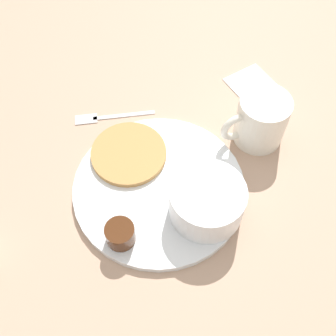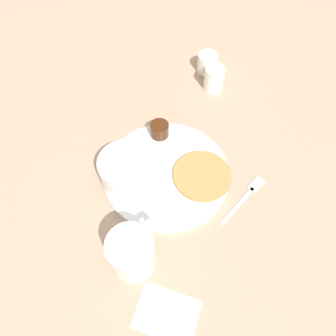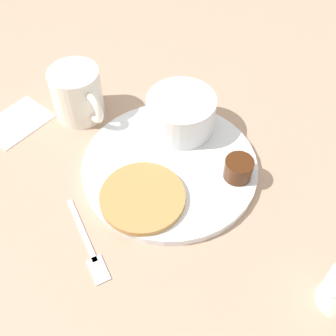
# 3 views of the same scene
# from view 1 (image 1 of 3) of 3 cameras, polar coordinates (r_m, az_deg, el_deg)

# --- Properties ---
(ground_plane) EXTENTS (4.00, 4.00, 0.00)m
(ground_plane) POSITION_cam_1_polar(r_m,az_deg,el_deg) (0.65, -1.21, -2.95)
(ground_plane) COLOR tan
(plate) EXTENTS (0.26, 0.26, 0.01)m
(plate) POSITION_cam_1_polar(r_m,az_deg,el_deg) (0.64, -1.22, -2.69)
(plate) COLOR white
(plate) RESTS_ON ground_plane
(pancake_stack) EXTENTS (0.12, 0.12, 0.01)m
(pancake_stack) POSITION_cam_1_polar(r_m,az_deg,el_deg) (0.67, -5.35, 1.97)
(pancake_stack) COLOR #B78447
(pancake_stack) RESTS_ON plate
(bowl) EXTENTS (0.11, 0.11, 0.06)m
(bowl) POSITION_cam_1_polar(r_m,az_deg,el_deg) (0.60, 5.30, -4.42)
(bowl) COLOR white
(bowl) RESTS_ON plate
(syrup_cup) EXTENTS (0.04, 0.04, 0.03)m
(syrup_cup) POSITION_cam_1_polar(r_m,az_deg,el_deg) (0.59, -6.49, -8.88)
(syrup_cup) COLOR #47230F
(syrup_cup) RESTS_ON plate
(butter_ramekin) EXTENTS (0.05, 0.05, 0.04)m
(butter_ramekin) POSITION_cam_1_polar(r_m,az_deg,el_deg) (0.60, 5.78, -6.89)
(butter_ramekin) COLOR white
(butter_ramekin) RESTS_ON plate
(coffee_mug) EXTENTS (0.08, 0.11, 0.09)m
(coffee_mug) POSITION_cam_1_polar(r_m,az_deg,el_deg) (0.69, 12.35, 6.33)
(coffee_mug) COLOR silver
(coffee_mug) RESTS_ON ground_plane
(fork) EXTENTS (0.05, 0.14, 0.00)m
(fork) POSITION_cam_1_polar(r_m,az_deg,el_deg) (0.74, -8.46, 6.88)
(fork) COLOR silver
(fork) RESTS_ON ground_plane
(napkin) EXTENTS (0.11, 0.09, 0.00)m
(napkin) POSITION_cam_1_polar(r_m,az_deg,el_deg) (0.79, 11.87, 10.51)
(napkin) COLOR white
(napkin) RESTS_ON ground_plane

